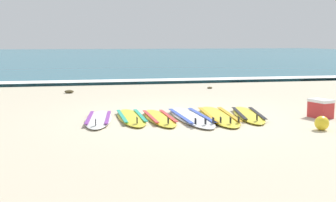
{
  "coord_description": "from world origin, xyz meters",
  "views": [
    {
      "loc": [
        -2.1,
        -8.33,
        1.57
      ],
      "look_at": [
        -0.3,
        0.72,
        0.25
      ],
      "focal_mm": 45.52,
      "sensor_mm": 36.0,
      "label": 1
    }
  ],
  "objects_px": {
    "surfboard_0": "(99,119)",
    "surfboard_3": "(191,117)",
    "surfboard_4": "(218,116)",
    "cooler_box": "(321,108)",
    "beach_ball": "(322,123)",
    "surfboard_2": "(159,118)",
    "surfboard_1": "(131,117)",
    "surfboard_5": "(248,115)"
  },
  "relations": [
    {
      "from": "surfboard_2",
      "to": "cooler_box",
      "type": "relative_size",
      "value": 3.83
    },
    {
      "from": "surfboard_2",
      "to": "surfboard_0",
      "type": "bearing_deg",
      "value": 175.66
    },
    {
      "from": "surfboard_3",
      "to": "beach_ball",
      "type": "distance_m",
      "value": 2.5
    },
    {
      "from": "cooler_box",
      "to": "beach_ball",
      "type": "distance_m",
      "value": 1.3
    },
    {
      "from": "surfboard_2",
      "to": "surfboard_1",
      "type": "bearing_deg",
      "value": 163.98
    },
    {
      "from": "surfboard_4",
      "to": "surfboard_3",
      "type": "bearing_deg",
      "value": -179.49
    },
    {
      "from": "surfboard_1",
      "to": "surfboard_3",
      "type": "height_order",
      "value": "same"
    },
    {
      "from": "surfboard_0",
      "to": "surfboard_1",
      "type": "xyz_separation_m",
      "value": [
        0.65,
        0.07,
        -0.0
      ]
    },
    {
      "from": "surfboard_5",
      "to": "beach_ball",
      "type": "distance_m",
      "value": 1.72
    },
    {
      "from": "surfboard_0",
      "to": "surfboard_3",
      "type": "distance_m",
      "value": 1.83
    },
    {
      "from": "surfboard_1",
      "to": "surfboard_4",
      "type": "xyz_separation_m",
      "value": [
        1.77,
        -0.19,
        0.0
      ]
    },
    {
      "from": "surfboard_1",
      "to": "surfboard_3",
      "type": "xyz_separation_m",
      "value": [
        1.18,
        -0.2,
        0.0
      ]
    },
    {
      "from": "surfboard_4",
      "to": "cooler_box",
      "type": "distance_m",
      "value": 2.09
    },
    {
      "from": "surfboard_4",
      "to": "beach_ball",
      "type": "distance_m",
      "value": 2.07
    },
    {
      "from": "surfboard_3",
      "to": "cooler_box",
      "type": "distance_m",
      "value": 2.67
    },
    {
      "from": "surfboard_0",
      "to": "surfboard_2",
      "type": "distance_m",
      "value": 1.2
    },
    {
      "from": "surfboard_5",
      "to": "cooler_box",
      "type": "distance_m",
      "value": 1.47
    },
    {
      "from": "surfboard_0",
      "to": "cooler_box",
      "type": "xyz_separation_m",
      "value": [
        4.46,
        -0.53,
        0.16
      ]
    },
    {
      "from": "surfboard_0",
      "to": "surfboard_3",
      "type": "relative_size",
      "value": 0.83
    },
    {
      "from": "surfboard_0",
      "to": "beach_ball",
      "type": "xyz_separation_m",
      "value": [
        3.82,
        -1.65,
        0.09
      ]
    },
    {
      "from": "surfboard_1",
      "to": "cooler_box",
      "type": "relative_size",
      "value": 3.89
    },
    {
      "from": "surfboard_0",
      "to": "surfboard_2",
      "type": "height_order",
      "value": "same"
    },
    {
      "from": "cooler_box",
      "to": "beach_ball",
      "type": "xyz_separation_m",
      "value": [
        -0.64,
        -1.12,
        -0.07
      ]
    },
    {
      "from": "surfboard_3",
      "to": "surfboard_0",
      "type": "bearing_deg",
      "value": 175.91
    },
    {
      "from": "surfboard_2",
      "to": "surfboard_3",
      "type": "distance_m",
      "value": 0.64
    },
    {
      "from": "surfboard_1",
      "to": "surfboard_3",
      "type": "distance_m",
      "value": 1.2
    },
    {
      "from": "cooler_box",
      "to": "beach_ball",
      "type": "height_order",
      "value": "cooler_box"
    },
    {
      "from": "surfboard_0",
      "to": "cooler_box",
      "type": "height_order",
      "value": "cooler_box"
    },
    {
      "from": "surfboard_3",
      "to": "surfboard_1",
      "type": "bearing_deg",
      "value": 170.54
    },
    {
      "from": "surfboard_0",
      "to": "surfboard_4",
      "type": "xyz_separation_m",
      "value": [
        2.41,
        -0.13,
        0.0
      ]
    },
    {
      "from": "surfboard_4",
      "to": "surfboard_5",
      "type": "bearing_deg",
      "value": 1.98
    },
    {
      "from": "surfboard_2",
      "to": "beach_ball",
      "type": "relative_size",
      "value": 8.0
    },
    {
      "from": "surfboard_5",
      "to": "cooler_box",
      "type": "relative_size",
      "value": 4.09
    },
    {
      "from": "cooler_box",
      "to": "surfboard_3",
      "type": "bearing_deg",
      "value": 171.47
    },
    {
      "from": "surfboard_0",
      "to": "surfboard_4",
      "type": "bearing_deg",
      "value": -2.98
    },
    {
      "from": "surfboard_2",
      "to": "surfboard_3",
      "type": "xyz_separation_m",
      "value": [
        0.64,
        -0.04,
        0.0
      ]
    },
    {
      "from": "surfboard_0",
      "to": "surfboard_4",
      "type": "distance_m",
      "value": 2.42
    },
    {
      "from": "cooler_box",
      "to": "surfboard_1",
      "type": "bearing_deg",
      "value": 171.19
    },
    {
      "from": "surfboard_1",
      "to": "surfboard_2",
      "type": "height_order",
      "value": "same"
    },
    {
      "from": "surfboard_4",
      "to": "beach_ball",
      "type": "bearing_deg",
      "value": -47.35
    },
    {
      "from": "surfboard_2",
      "to": "beach_ball",
      "type": "height_order",
      "value": "beach_ball"
    },
    {
      "from": "surfboard_2",
      "to": "surfboard_4",
      "type": "distance_m",
      "value": 1.22
    }
  ]
}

